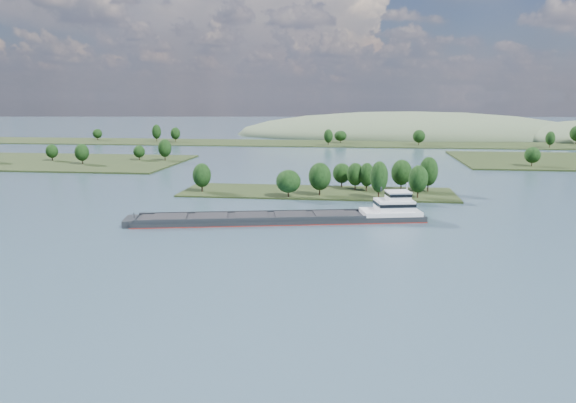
# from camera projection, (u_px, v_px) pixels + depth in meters

# --- Properties ---
(ground) EXTENTS (1800.00, 1800.00, 0.00)m
(ground) POSITION_uv_depth(u_px,v_px,m) (300.00, 231.00, 149.10)
(ground) COLOR #324856
(ground) RESTS_ON ground
(tree_island) EXTENTS (100.00, 32.60, 14.12)m
(tree_island) POSITION_uv_depth(u_px,v_px,m) (335.00, 183.00, 204.93)
(tree_island) COLOR black
(tree_island) RESTS_ON ground
(back_shoreline) EXTENTS (900.00, 60.00, 14.86)m
(back_shoreline) POSITION_uv_depth(u_px,v_px,m) (351.00, 143.00, 420.67)
(back_shoreline) COLOR black
(back_shoreline) RESTS_ON ground
(hill_west) EXTENTS (320.00, 160.00, 44.00)m
(hill_west) POSITION_uv_depth(u_px,v_px,m) (409.00, 136.00, 512.15)
(hill_west) COLOR #485A3E
(hill_west) RESTS_ON ground
(cargo_barge) EXTENTS (84.96, 28.20, 11.47)m
(cargo_barge) POSITION_uv_depth(u_px,v_px,m) (298.00, 217.00, 160.14)
(cargo_barge) COLOR black
(cargo_barge) RESTS_ON ground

